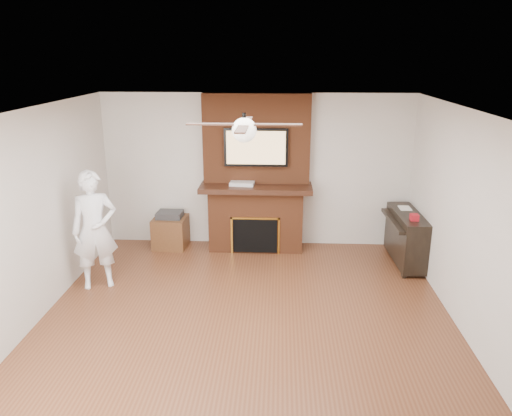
{
  "coord_description": "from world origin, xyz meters",
  "views": [
    {
      "loc": [
        0.38,
        -5.2,
        3.09
      ],
      "look_at": [
        0.08,
        0.9,
        1.19
      ],
      "focal_mm": 35.0,
      "sensor_mm": 36.0,
      "label": 1
    }
  ],
  "objects_px": {
    "fireplace": "(256,189)",
    "piano": "(406,236)",
    "side_table": "(171,231)",
    "person": "(95,230)"
  },
  "relations": [
    {
      "from": "person",
      "to": "piano",
      "type": "xyz_separation_m",
      "value": [
        4.41,
        1.01,
        -0.39
      ]
    },
    {
      "from": "fireplace",
      "to": "piano",
      "type": "xyz_separation_m",
      "value": [
        2.31,
        -0.55,
        -0.57
      ]
    },
    {
      "from": "person",
      "to": "side_table",
      "type": "height_order",
      "value": "person"
    },
    {
      "from": "fireplace",
      "to": "piano",
      "type": "height_order",
      "value": "fireplace"
    },
    {
      "from": "side_table",
      "to": "piano",
      "type": "distance_m",
      "value": 3.75
    },
    {
      "from": "side_table",
      "to": "person",
      "type": "bearing_deg",
      "value": -112.12
    },
    {
      "from": "fireplace",
      "to": "side_table",
      "type": "distance_m",
      "value": 1.59
    },
    {
      "from": "person",
      "to": "side_table",
      "type": "bearing_deg",
      "value": 43.49
    },
    {
      "from": "person",
      "to": "side_table",
      "type": "relative_size",
      "value": 2.67
    },
    {
      "from": "person",
      "to": "piano",
      "type": "bearing_deg",
      "value": -8.91
    }
  ]
}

